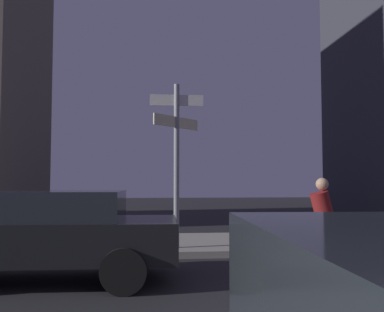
# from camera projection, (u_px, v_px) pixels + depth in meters

# --- Properties ---
(sidewalk_kerb) EXTENTS (40.00, 3.20, 0.14)m
(sidewalk_kerb) POSITION_uv_depth(u_px,v_px,m) (223.00, 243.00, 10.37)
(sidewalk_kerb) COLOR gray
(sidewalk_kerb) RESTS_ON ground_plane
(signpost) EXTENTS (1.16, 1.03, 3.53)m
(signpost) POSITION_uv_depth(u_px,v_px,m) (177.00, 151.00, 9.39)
(signpost) COLOR gray
(signpost) RESTS_ON sidewalk_kerb
(car_near_left) EXTENTS (4.58, 2.07, 1.40)m
(car_near_left) POSITION_uv_depth(u_px,v_px,m) (37.00, 232.00, 6.72)
(car_near_left) COLOR black
(car_near_left) RESTS_ON ground_plane
(cyclist) EXTENTS (1.81, 0.37, 1.61)m
(cyclist) POSITION_uv_depth(u_px,v_px,m) (320.00, 227.00, 7.54)
(cyclist) COLOR black
(cyclist) RESTS_ON ground_plane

